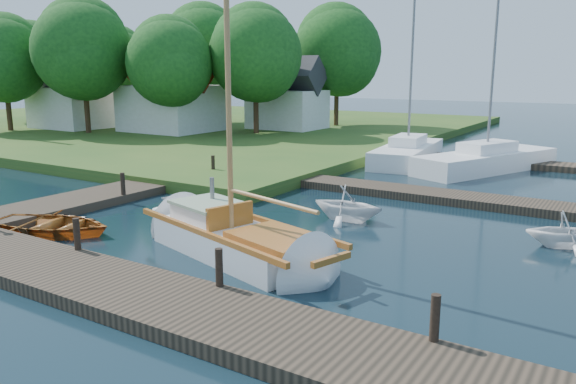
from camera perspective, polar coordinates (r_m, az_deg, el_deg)
The scene contains 28 objects.
ground at distance 16.57m, azimuth 0.00°, elevation -4.06°, with size 160.00×160.00×0.00m, color black.
near_dock at distance 12.16m, azimuth -15.56°, elevation -9.89°, with size 18.00×2.20×0.30m, color black.
left_dock at distance 23.05m, azimuth -14.28°, elevation 0.56°, with size 2.20×18.00×0.30m, color black.
far_dock at distance 21.45m, azimuth 13.95°, elevation -0.27°, with size 14.00×1.60×0.30m, color black.
shore at distance 51.08m, azimuth -13.54°, elevation 6.86°, with size 50.00×40.00×0.50m, color #2B501C.
mooring_post_1 at distance 14.81m, azimuth -20.66°, elevation -4.01°, with size 0.16×0.16×0.80m, color black.
mooring_post_2 at distance 11.65m, azimuth -7.01°, elevation -7.60°, with size 0.16×0.16×0.80m, color black.
mooring_post_3 at distance 9.64m, azimuth 14.70°, elevation -12.25°, with size 0.16×0.16×0.80m, color black.
mooring_post_4 at distance 20.90m, azimuth -16.43°, elevation 0.81°, with size 0.16×0.16×0.80m, color black.
mooring_post_5 at distance 24.42m, azimuth -7.62°, elevation 2.77°, with size 0.16×0.16×0.80m, color black.
sailboat at distance 14.37m, azimuth -4.90°, elevation -5.21°, with size 7.41×3.90×9.83m.
dinghy at distance 17.68m, azimuth -22.89°, elevation -2.74°, with size 2.59×3.63×0.75m, color #8F591C.
tender_a at distance 19.04m, azimuth -9.24°, elevation -1.06°, with size 2.27×3.17×0.66m, color white.
tender_b at distance 17.80m, azimuth 6.06°, elevation -0.96°, with size 2.00×2.32×1.22m, color white.
tender_d at distance 16.76m, azimuth 26.46°, elevation -3.25°, with size 1.78×2.06×1.09m, color white.
marina_boat_0 at distance 29.89m, azimuth 12.07°, elevation 4.07°, with size 3.08×7.71×11.63m.
marina_boat_1 at distance 28.25m, azimuth 19.52°, elevation 3.16°, with size 5.23×8.41×10.57m.
house_a at distance 41.02m, azimuth -11.88°, elevation 9.53°, with size 6.30×5.00×6.29m.
house_b at distance 45.72m, azimuth -20.96°, elevation 9.00°, with size 5.77×4.50×5.79m.
house_c at distance 42.04m, azimuth -0.06°, elevation 9.32°, with size 5.25×4.00×5.28m.
tree_0 at distance 45.13m, azimuth -26.88°, elevation 11.99°, with size 6.12×6.07×8.28m.
tree_1 at distance 41.35m, azimuth -20.09°, elevation 13.43°, with size 6.70×6.70×9.20m.
tree_2 at distance 38.20m, azimuth -11.90°, elevation 12.80°, with size 5.83×5.75×7.82m.
tree_3 at distance 38.73m, azimuth -3.29°, elevation 13.85°, with size 6.41×6.38×8.74m.
tree_4 at distance 46.84m, azimuth -8.58°, elevation 14.11°, with size 7.01×7.01×9.66m.
tree_5 at distance 51.05m, azimuth -17.03°, elevation 12.48°, with size 6.00×5.94×8.10m.
tree_6 at distance 53.41m, azimuth -24.69°, elevation 12.12°, with size 6.24×6.20×8.46m.
tree_7 at distance 44.53m, azimuth 5.07°, elevation 14.09°, with size 6.83×6.83×9.38m.
Camera 1 is at (8.52, -13.44, 4.61)m, focal length 35.00 mm.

